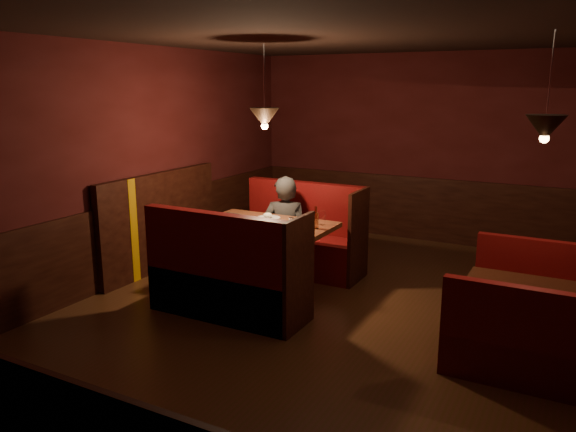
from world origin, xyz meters
The scene contains 9 objects.
room centered at (-0.28, 0.04, 1.05)m, with size 6.02×7.02×2.92m.
main_table centered at (-1.25, 0.33, 0.64)m, with size 1.55×0.94×1.09m.
main_bench_far centered at (-1.23, 1.21, 0.37)m, with size 1.71×0.61×1.16m.
main_bench_near centered at (-1.23, -0.55, 0.37)m, with size 1.71×0.61×1.16m.
second_table centered at (1.64, 0.11, 0.46)m, with size 1.11×0.71×0.62m.
second_bench_far centered at (1.66, 0.77, 0.28)m, with size 1.22×0.46×0.87m.
second_bench_near centered at (1.66, -0.55, 0.28)m, with size 1.22×0.46×0.87m.
diner_a centered at (-1.37, 1.00, 0.82)m, with size 0.60×0.39×1.64m, color #292929.
diner_b centered at (-1.26, -0.34, 0.71)m, with size 0.69×0.54×1.43m, color #2F261B.
Camera 1 is at (1.98, -5.17, 2.40)m, focal length 35.00 mm.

